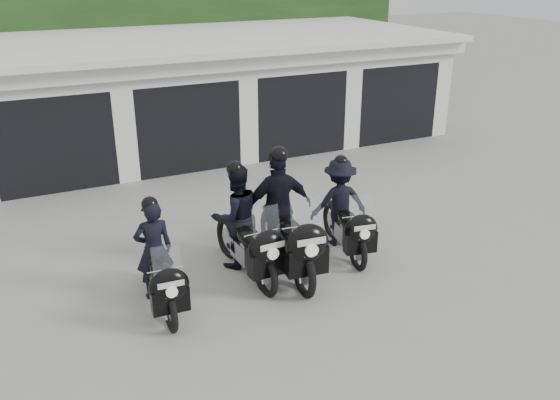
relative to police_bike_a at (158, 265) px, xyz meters
name	(u,v)px	position (x,y,z in m)	size (l,w,h in m)	color
ground	(290,267)	(2.33, 0.22, -0.69)	(80.00, 80.00, 0.00)	gray
garage_block	(160,96)	(2.33, 8.27, 0.73)	(16.40, 6.80, 2.96)	white
background_vegetation	(130,28)	(2.70, 13.13, 2.08)	(20.00, 3.90, 5.80)	#173312
police_bike_a	(158,265)	(0.00, 0.00, 0.00)	(0.66, 2.00, 1.74)	black
police_bike_b	(241,225)	(1.56, 0.49, 0.14)	(0.92, 2.25, 1.96)	black
police_bike_c	(283,217)	(2.24, 0.31, 0.22)	(1.24, 2.48, 2.16)	black
police_bike_d	(342,209)	(3.52, 0.49, 0.07)	(1.15, 2.03, 1.78)	black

